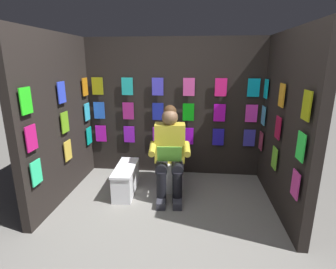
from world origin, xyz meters
TOP-DOWN VIEW (x-y plane):
  - ground_plane at (0.00, 0.00)m, footprint 30.00×30.00m
  - display_wall_back at (-0.00, -1.80)m, footprint 2.76×0.14m
  - display_wall_left at (-1.38, -0.87)m, footprint 0.14×1.75m
  - display_wall_right at (1.38, -0.87)m, footprint 0.14×1.75m
  - toilet at (-0.00, -1.26)m, footprint 0.42×0.57m
  - person_reading at (-0.02, -1.03)m, footprint 0.55×0.71m
  - comic_longbox_near at (0.58, -1.00)m, footprint 0.29×0.72m

SIDE VIEW (x-z plane):
  - ground_plane at x=0.00m, z-range 0.00..0.00m
  - comic_longbox_near at x=0.58m, z-range 0.00..0.37m
  - toilet at x=0.00m, z-range -0.06..0.71m
  - person_reading at x=-0.02m, z-range 0.00..1.20m
  - display_wall_back at x=0.00m, z-range 0.00..2.08m
  - display_wall_left at x=-1.38m, z-range 0.00..2.08m
  - display_wall_right at x=1.38m, z-range 0.00..2.08m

